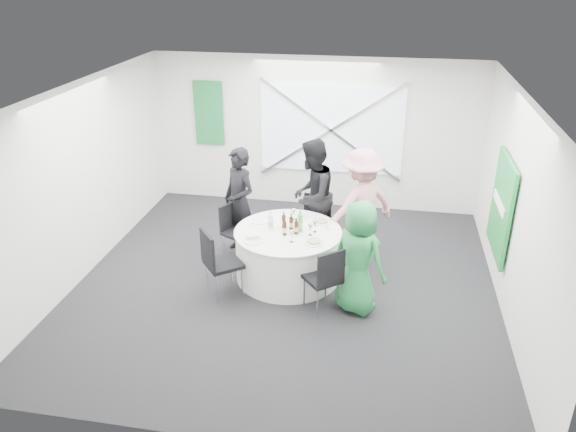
% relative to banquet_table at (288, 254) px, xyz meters
% --- Properties ---
extents(floor, '(6.00, 6.00, 0.00)m').
position_rel_banquet_table_xyz_m(floor, '(0.00, -0.20, -0.38)').
color(floor, black).
rests_on(floor, ground).
extents(ceiling, '(6.00, 6.00, 0.00)m').
position_rel_banquet_table_xyz_m(ceiling, '(0.00, -0.20, 2.42)').
color(ceiling, white).
rests_on(ceiling, wall_back).
extents(wall_back, '(6.00, 0.00, 6.00)m').
position_rel_banquet_table_xyz_m(wall_back, '(0.00, 2.80, 1.02)').
color(wall_back, silver).
rests_on(wall_back, floor).
extents(wall_front, '(6.00, 0.00, 6.00)m').
position_rel_banquet_table_xyz_m(wall_front, '(0.00, -3.20, 1.02)').
color(wall_front, silver).
rests_on(wall_front, floor).
extents(wall_left, '(0.00, 6.00, 6.00)m').
position_rel_banquet_table_xyz_m(wall_left, '(-3.00, -0.20, 1.02)').
color(wall_left, silver).
rests_on(wall_left, floor).
extents(wall_right, '(0.00, 6.00, 6.00)m').
position_rel_banquet_table_xyz_m(wall_right, '(3.00, -0.20, 1.02)').
color(wall_right, silver).
rests_on(wall_right, floor).
extents(window_panel, '(2.60, 0.03, 1.60)m').
position_rel_banquet_table_xyz_m(window_panel, '(0.30, 2.76, 1.12)').
color(window_panel, silver).
rests_on(window_panel, wall_back).
extents(window_brace_a, '(2.63, 0.05, 1.84)m').
position_rel_banquet_table_xyz_m(window_brace_a, '(0.30, 2.72, 1.12)').
color(window_brace_a, silver).
rests_on(window_brace_a, window_panel).
extents(window_brace_b, '(2.63, 0.05, 1.84)m').
position_rel_banquet_table_xyz_m(window_brace_b, '(0.30, 2.72, 1.12)').
color(window_brace_b, silver).
rests_on(window_brace_b, window_panel).
extents(green_banner, '(0.55, 0.04, 1.20)m').
position_rel_banquet_table_xyz_m(green_banner, '(-2.00, 2.75, 1.32)').
color(green_banner, '#156B37').
rests_on(green_banner, wall_back).
extents(green_sign, '(0.05, 1.20, 1.40)m').
position_rel_banquet_table_xyz_m(green_sign, '(2.94, 0.40, 0.82)').
color(green_sign, '#167E2F').
rests_on(green_sign, wall_right).
extents(banquet_table, '(1.56, 1.56, 0.76)m').
position_rel_banquet_table_xyz_m(banquet_table, '(0.00, 0.00, 0.00)').
color(banquet_table, white).
rests_on(banquet_table, floor).
extents(chair_back, '(0.44, 0.45, 0.84)m').
position_rel_banquet_table_xyz_m(chair_back, '(0.20, 1.15, 0.11)').
color(chair_back, black).
rests_on(chair_back, floor).
extents(chair_back_left, '(0.53, 0.53, 0.86)m').
position_rel_banquet_table_xyz_m(chair_back_left, '(-0.96, 0.51, 0.12)').
color(chair_back_left, black).
rests_on(chair_back_left, floor).
extents(chair_back_right, '(0.52, 0.52, 0.81)m').
position_rel_banquet_table_xyz_m(chair_back_right, '(0.98, 0.74, 0.09)').
color(chair_back_right, black).
rests_on(chair_back_right, floor).
extents(chair_front_right, '(0.60, 0.60, 0.94)m').
position_rel_banquet_table_xyz_m(chair_front_right, '(0.65, -0.79, 0.17)').
color(chair_front_right, black).
rests_on(chair_front_right, floor).
extents(chair_front_left, '(0.65, 0.65, 1.02)m').
position_rel_banquet_table_xyz_m(chair_front_left, '(-0.87, -0.69, 0.22)').
color(chair_front_left, black).
rests_on(chair_front_left, floor).
extents(person_man_back_left, '(0.75, 0.71, 1.73)m').
position_rel_banquet_table_xyz_m(person_man_back_left, '(-0.90, 0.69, 0.48)').
color(person_man_back_left, black).
rests_on(person_man_back_left, floor).
extents(person_man_back, '(0.66, 0.97, 1.83)m').
position_rel_banquet_table_xyz_m(person_man_back, '(0.20, 0.99, 0.54)').
color(person_man_back, black).
rests_on(person_man_back, floor).
extents(person_woman_pink, '(1.25, 1.14, 1.81)m').
position_rel_banquet_table_xyz_m(person_woman_pink, '(0.99, 0.77, 0.52)').
color(person_woman_pink, '#D3898D').
rests_on(person_woman_pink, floor).
extents(person_woman_green, '(0.92, 0.83, 1.58)m').
position_rel_banquet_table_xyz_m(person_woman_green, '(1.05, -0.66, 0.41)').
color(person_woman_green, '#217A3D').
rests_on(person_woman_green, floor).
extents(plate_back, '(0.28, 0.28, 0.01)m').
position_rel_banquet_table_xyz_m(plate_back, '(0.02, 0.54, 0.39)').
color(plate_back, white).
rests_on(plate_back, banquet_table).
extents(plate_back_left, '(0.25, 0.25, 0.01)m').
position_rel_banquet_table_xyz_m(plate_back_left, '(-0.46, 0.25, 0.39)').
color(plate_back_left, white).
rests_on(plate_back_left, banquet_table).
extents(plate_back_right, '(0.27, 0.27, 0.04)m').
position_rel_banquet_table_xyz_m(plate_back_right, '(0.44, 0.37, 0.40)').
color(plate_back_right, white).
rests_on(plate_back_right, banquet_table).
extents(plate_front_right, '(0.29, 0.29, 0.04)m').
position_rel_banquet_table_xyz_m(plate_front_right, '(0.42, -0.30, 0.40)').
color(plate_front_right, white).
rests_on(plate_front_right, banquet_table).
extents(plate_front_left, '(0.27, 0.27, 0.01)m').
position_rel_banquet_table_xyz_m(plate_front_left, '(-0.42, -0.40, 0.39)').
color(plate_front_left, white).
rests_on(plate_front_left, banquet_table).
extents(napkin, '(0.21, 0.18, 0.05)m').
position_rel_banquet_table_xyz_m(napkin, '(-0.45, -0.32, 0.42)').
color(napkin, white).
rests_on(napkin, plate_front_left).
extents(beer_bottle_a, '(0.06, 0.06, 0.25)m').
position_rel_banquet_table_xyz_m(beer_bottle_a, '(-0.08, 0.11, 0.47)').
color(beer_bottle_a, '#37180A').
rests_on(beer_bottle_a, banquet_table).
extents(beer_bottle_b, '(0.06, 0.06, 0.24)m').
position_rel_banquet_table_xyz_m(beer_bottle_b, '(0.03, 0.08, 0.47)').
color(beer_bottle_b, '#37180A').
rests_on(beer_bottle_b, banquet_table).
extents(beer_bottle_c, '(0.06, 0.06, 0.24)m').
position_rel_banquet_table_xyz_m(beer_bottle_c, '(0.13, -0.06, 0.47)').
color(beer_bottle_c, '#37180A').
rests_on(beer_bottle_c, banquet_table).
extents(beer_bottle_d, '(0.06, 0.06, 0.26)m').
position_rel_banquet_table_xyz_m(beer_bottle_d, '(-0.02, -0.13, 0.48)').
color(beer_bottle_d, '#37180A').
rests_on(beer_bottle_d, banquet_table).
extents(green_water_bottle, '(0.08, 0.08, 0.33)m').
position_rel_banquet_table_xyz_m(green_water_bottle, '(0.17, 0.03, 0.51)').
color(green_water_bottle, green).
rests_on(green_water_bottle, banquet_table).
extents(clear_water_bottle, '(0.08, 0.08, 0.29)m').
position_rel_banquet_table_xyz_m(clear_water_bottle, '(-0.26, 0.01, 0.49)').
color(clear_water_bottle, silver).
rests_on(clear_water_bottle, banquet_table).
extents(wine_glass_a, '(0.07, 0.07, 0.17)m').
position_rel_banquet_table_xyz_m(wine_glass_a, '(0.11, -0.33, 0.50)').
color(wine_glass_a, white).
rests_on(wine_glass_a, banquet_table).
extents(wine_glass_b, '(0.07, 0.07, 0.17)m').
position_rel_banquet_table_xyz_m(wine_glass_b, '(0.33, -0.07, 0.50)').
color(wine_glass_b, white).
rests_on(wine_glass_b, banquet_table).
extents(wine_glass_c, '(0.07, 0.07, 0.17)m').
position_rel_banquet_table_xyz_m(wine_glass_c, '(0.39, 0.04, 0.50)').
color(wine_glass_c, white).
rests_on(wine_glass_c, banquet_table).
extents(wine_glass_d, '(0.07, 0.07, 0.17)m').
position_rel_banquet_table_xyz_m(wine_glass_d, '(0.01, 0.40, 0.50)').
color(wine_glass_d, white).
rests_on(wine_glass_d, banquet_table).
extents(fork_a, '(0.08, 0.14, 0.01)m').
position_rel_banquet_table_xyz_m(fork_a, '(-0.42, 0.40, 0.38)').
color(fork_a, silver).
rests_on(fork_a, banquet_table).
extents(knife_a, '(0.09, 0.13, 0.01)m').
position_rel_banquet_table_xyz_m(knife_a, '(-0.55, 0.16, 0.38)').
color(knife_a, silver).
rests_on(knife_a, banquet_table).
extents(fork_b, '(0.15, 0.02, 0.01)m').
position_rel_banquet_table_xyz_m(fork_b, '(0.15, 0.56, 0.38)').
color(fork_b, silver).
rests_on(fork_b, banquet_table).
extents(knife_b, '(0.15, 0.02, 0.01)m').
position_rel_banquet_table_xyz_m(knife_b, '(-0.16, 0.55, 0.38)').
color(knife_b, silver).
rests_on(knife_b, banquet_table).
extents(fork_c, '(0.10, 0.13, 0.01)m').
position_rel_banquet_table_xyz_m(fork_c, '(0.55, 0.17, 0.38)').
color(fork_c, silver).
rests_on(fork_c, banquet_table).
extents(knife_c, '(0.10, 0.13, 0.01)m').
position_rel_banquet_table_xyz_m(knife_c, '(0.36, 0.45, 0.38)').
color(knife_c, silver).
rests_on(knife_c, banquet_table).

